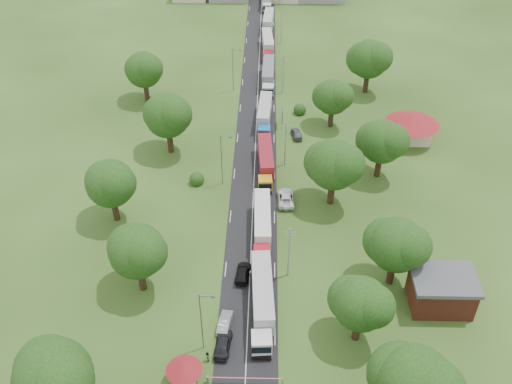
{
  "coord_description": "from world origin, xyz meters",
  "views": [
    {
      "loc": [
        2.21,
        -65.19,
        59.99
      ],
      "look_at": [
        0.52,
        8.79,
        3.0
      ],
      "focal_mm": 40.0,
      "sensor_mm": 36.0,
      "label": 1
    }
  ],
  "objects_px": {
    "info_sign": "(282,113)",
    "car_lane_front": "(223,344)",
    "truck_0": "(262,300)",
    "car_lane_mid": "(225,322)",
    "guard_booth": "(184,371)",
    "boom_barrier": "(234,378)"
  },
  "relations": [
    {
      "from": "guard_booth",
      "to": "info_sign",
      "type": "relative_size",
      "value": 1.07
    },
    {
      "from": "info_sign",
      "to": "truck_0",
      "type": "relative_size",
      "value": 0.26
    },
    {
      "from": "car_lane_front",
      "to": "car_lane_mid",
      "type": "relative_size",
      "value": 1.13
    },
    {
      "from": "info_sign",
      "to": "boom_barrier",
      "type": "bearing_deg",
      "value": -96.24
    },
    {
      "from": "boom_barrier",
      "to": "car_lane_mid",
      "type": "relative_size",
      "value": 2.16
    },
    {
      "from": "boom_barrier",
      "to": "car_lane_mid",
      "type": "bearing_deg",
      "value": 100.82
    },
    {
      "from": "truck_0",
      "to": "guard_booth",
      "type": "bearing_deg",
      "value": -129.12
    },
    {
      "from": "guard_booth",
      "to": "car_lane_front",
      "type": "distance_m",
      "value": 6.67
    },
    {
      "from": "boom_barrier",
      "to": "guard_booth",
      "type": "relative_size",
      "value": 2.1
    },
    {
      "from": "truck_0",
      "to": "car_lane_mid",
      "type": "distance_m",
      "value": 5.76
    },
    {
      "from": "boom_barrier",
      "to": "car_lane_mid",
      "type": "height_order",
      "value": "car_lane_mid"
    },
    {
      "from": "guard_booth",
      "to": "boom_barrier",
      "type": "bearing_deg",
      "value": 0.01
    },
    {
      "from": "boom_barrier",
      "to": "car_lane_front",
      "type": "relative_size",
      "value": 1.91
    },
    {
      "from": "truck_0",
      "to": "car_lane_front",
      "type": "height_order",
      "value": "truck_0"
    },
    {
      "from": "info_sign",
      "to": "car_lane_mid",
      "type": "bearing_deg",
      "value": -99.06
    },
    {
      "from": "truck_0",
      "to": "car_lane_front",
      "type": "xyz_separation_m",
      "value": [
        -4.89,
        -6.18,
        -1.46
      ]
    },
    {
      "from": "guard_booth",
      "to": "truck_0",
      "type": "xyz_separation_m",
      "value": [
        9.09,
        11.18,
        0.12
      ]
    },
    {
      "from": "truck_0",
      "to": "car_lane_mid",
      "type": "height_order",
      "value": "truck_0"
    },
    {
      "from": "info_sign",
      "to": "car_lane_front",
      "type": "height_order",
      "value": "info_sign"
    },
    {
      "from": "boom_barrier",
      "to": "truck_0",
      "type": "relative_size",
      "value": 0.59
    },
    {
      "from": "boom_barrier",
      "to": "truck_0",
      "type": "distance_m",
      "value": 11.73
    },
    {
      "from": "car_lane_front",
      "to": "info_sign",
      "type": "bearing_deg",
      "value": -93.28
    }
  ]
}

